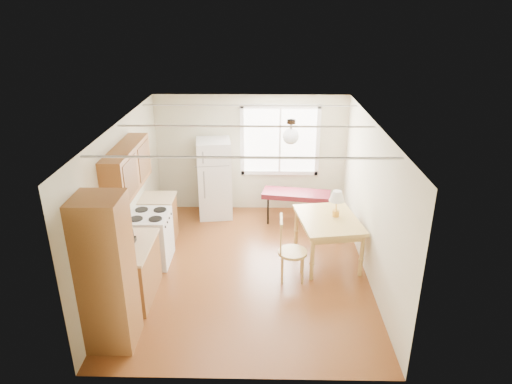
{
  "coord_description": "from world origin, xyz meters",
  "views": [
    {
      "loc": [
        0.28,
        -6.72,
        4.21
      ],
      "look_at": [
        0.14,
        0.63,
        1.15
      ],
      "focal_mm": 32.0,
      "sensor_mm": 36.0,
      "label": 1
    }
  ],
  "objects_px": {
    "refrigerator": "(215,179)",
    "chair": "(286,245)",
    "dining_table": "(328,224)",
    "bench": "(296,195)"
  },
  "relations": [
    {
      "from": "dining_table",
      "to": "chair",
      "type": "relative_size",
      "value": 1.32
    },
    {
      "from": "bench",
      "to": "dining_table",
      "type": "distance_m",
      "value": 1.64
    },
    {
      "from": "refrigerator",
      "to": "chair",
      "type": "relative_size",
      "value": 1.53
    },
    {
      "from": "refrigerator",
      "to": "chair",
      "type": "bearing_deg",
      "value": -67.79
    },
    {
      "from": "dining_table",
      "to": "refrigerator",
      "type": "bearing_deg",
      "value": 130.6
    },
    {
      "from": "bench",
      "to": "chair",
      "type": "xyz_separation_m",
      "value": [
        -0.29,
        -2.18,
        0.06
      ]
    },
    {
      "from": "refrigerator",
      "to": "dining_table",
      "type": "distance_m",
      "value": 2.8
    },
    {
      "from": "refrigerator",
      "to": "chair",
      "type": "xyz_separation_m",
      "value": [
        1.4,
        -2.42,
        -0.2
      ]
    },
    {
      "from": "refrigerator",
      "to": "dining_table",
      "type": "xyz_separation_m",
      "value": [
        2.14,
        -1.81,
        -0.12
      ]
    },
    {
      "from": "dining_table",
      "to": "chair",
      "type": "xyz_separation_m",
      "value": [
        -0.74,
        -0.61,
        -0.08
      ]
    }
  ]
}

